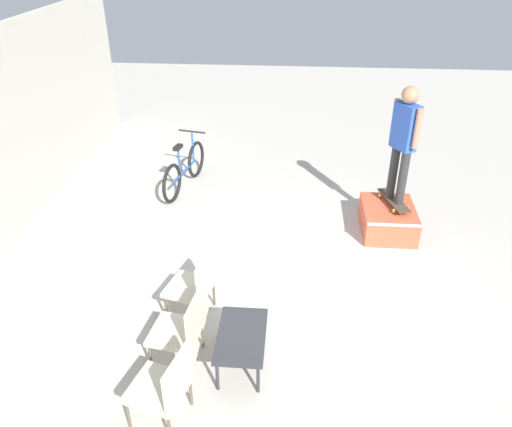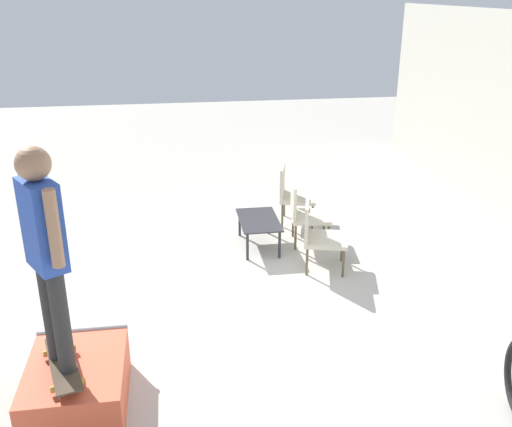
# 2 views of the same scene
# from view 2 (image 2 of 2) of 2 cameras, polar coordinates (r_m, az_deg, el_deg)

# --- Properties ---
(ground_plane) EXTENTS (24.00, 24.00, 0.00)m
(ground_plane) POSITION_cam_2_polar(r_m,az_deg,el_deg) (6.55, -3.35, -8.47)
(ground_plane) COLOR #B7B2A8
(skate_ramp_box) EXTENTS (1.05, 0.79, 0.43)m
(skate_ramp_box) POSITION_cam_2_polar(r_m,az_deg,el_deg) (5.18, -17.40, -15.97)
(skate_ramp_box) COLOR #DB5638
(skate_ramp_box) RESTS_ON ground_plane
(skateboard_on_ramp) EXTENTS (0.83, 0.42, 0.07)m
(skateboard_on_ramp) POSITION_cam_2_polar(r_m,az_deg,el_deg) (4.95, -18.74, -14.04)
(skateboard_on_ramp) COLOR #473828
(skateboard_on_ramp) RESTS_ON skate_ramp_box
(person_skater) EXTENTS (0.50, 0.36, 1.77)m
(person_skater) POSITION_cam_2_polar(r_m,az_deg,el_deg) (4.43, -20.37, -2.74)
(person_skater) COLOR #2D2D2D
(person_skater) RESTS_ON skateboard_on_ramp
(coffee_table) EXTENTS (0.89, 0.52, 0.40)m
(coffee_table) POSITION_cam_2_polar(r_m,az_deg,el_deg) (7.65, 0.28, -0.91)
(coffee_table) COLOR #2D2D33
(coffee_table) RESTS_ON ground_plane
(patio_chair_left) EXTENTS (0.64, 0.64, 0.87)m
(patio_chair_left) POSITION_cam_2_polar(r_m,az_deg,el_deg) (8.44, 3.64, 2.15)
(patio_chair_left) COLOR brown
(patio_chair_left) RESTS_ON ground_plane
(patio_chair_center) EXTENTS (0.59, 0.59, 0.87)m
(patio_chair_center) POSITION_cam_2_polar(r_m,az_deg,el_deg) (7.73, 4.83, 0.26)
(patio_chair_center) COLOR brown
(patio_chair_center) RESTS_ON ground_plane
(patio_chair_right) EXTENTS (0.64, 0.64, 0.87)m
(patio_chair_right) POSITION_cam_2_polar(r_m,az_deg,el_deg) (7.06, 6.25, -1.93)
(patio_chair_right) COLOR brown
(patio_chair_right) RESTS_ON ground_plane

